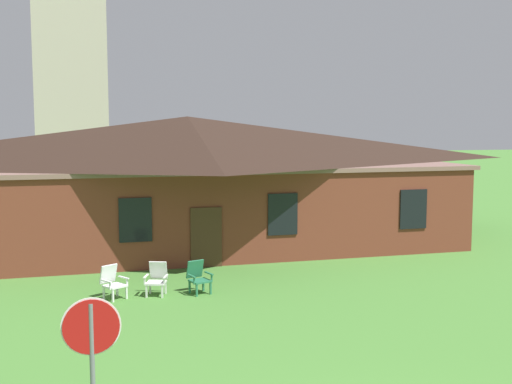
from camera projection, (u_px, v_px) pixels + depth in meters
name	position (u px, v px, depth m)	size (l,w,h in m)	color
brick_building	(188.00, 178.00, 26.61)	(21.60, 10.40, 5.29)	brown
dome_tower	(71.00, 61.00, 44.16)	(5.18, 5.18, 20.39)	#BCB29E
stop_sign	(92.00, 352.00, 8.59)	(0.81, 0.07, 2.63)	slate
lawn_chair_by_porch	(112.00, 281.00, 18.03)	(0.84, 0.87, 0.96)	white
lawn_chair_near_door	(157.00, 278.00, 18.42)	(0.76, 0.82, 0.96)	silver
lawn_chair_left_end	(198.00, 276.00, 18.61)	(0.75, 0.81, 0.96)	#28704C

